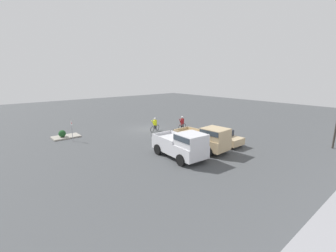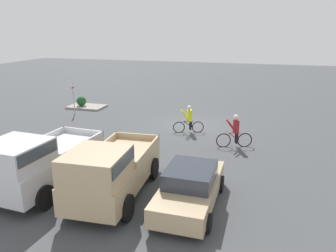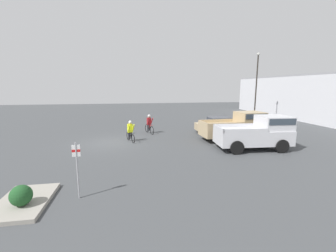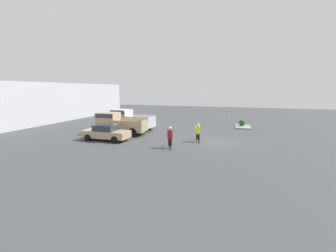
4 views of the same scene
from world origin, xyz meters
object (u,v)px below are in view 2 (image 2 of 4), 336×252
object	(u,v)px
pickup_truck_0	(110,170)
cyclist_1	(235,131)
pickup_truck_1	(39,162)
shrub	(81,101)
cyclist_0	(189,119)
sedan_0	(190,187)
fire_lane_sign	(73,95)

from	to	relation	value
pickup_truck_0	cyclist_1	xyz separation A→B (m)	(-3.70, -6.79, -0.28)
pickup_truck_1	shrub	xyz separation A→B (m)	(5.64, -12.44, -0.66)
pickup_truck_1	cyclist_1	bearing A→B (deg)	-133.59
pickup_truck_0	cyclist_0	world-z (taller)	pickup_truck_0
sedan_0	pickup_truck_1	distance (m)	5.67
sedan_0	cyclist_0	xyz separation A→B (m)	(1.89, -8.12, 0.10)
sedan_0	cyclist_0	distance (m)	8.34
pickup_truck_1	cyclist_1	distance (m)	9.51
pickup_truck_0	cyclist_0	distance (m)	8.57
sedan_0	fire_lane_sign	distance (m)	14.81
pickup_truck_0	cyclist_1	world-z (taller)	pickup_truck_0
pickup_truck_1	fire_lane_sign	xyz separation A→B (m)	(5.14, -10.64, 0.16)
cyclist_0	fire_lane_sign	bearing A→B (deg)	-12.88
pickup_truck_0	pickup_truck_1	world-z (taller)	pickup_truck_1
sedan_0	cyclist_1	xyz separation A→B (m)	(-0.92, -6.39, 0.16)
pickup_truck_1	pickup_truck_0	bearing A→B (deg)	-178.08
sedan_0	cyclist_0	world-z (taller)	cyclist_0
cyclist_0	shrub	world-z (taller)	cyclist_0
sedan_0	fire_lane_sign	xyz separation A→B (m)	(10.77, -10.15, 0.63)
pickup_truck_1	fire_lane_sign	size ratio (longest dim) A/B	2.26
sedan_0	fire_lane_sign	size ratio (longest dim) A/B	1.93
cyclist_1	shrub	bearing A→B (deg)	-24.50
cyclist_1	pickup_truck_0	bearing A→B (deg)	61.42
pickup_truck_0	pickup_truck_1	size ratio (longest dim) A/B	1.03
cyclist_0	cyclist_1	bearing A→B (deg)	148.49
sedan_0	cyclist_0	size ratio (longest dim) A/B	2.47
cyclist_1	fire_lane_sign	world-z (taller)	fire_lane_sign
sedan_0	shrub	size ratio (longest dim) A/B	5.84
cyclist_0	cyclist_1	xyz separation A→B (m)	(-2.82, 1.73, 0.06)
cyclist_0	pickup_truck_0	bearing A→B (deg)	84.08
sedan_0	shrub	xyz separation A→B (m)	(11.27, -11.95, -0.20)
fire_lane_sign	shrub	xyz separation A→B (m)	(0.50, -1.80, -0.83)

